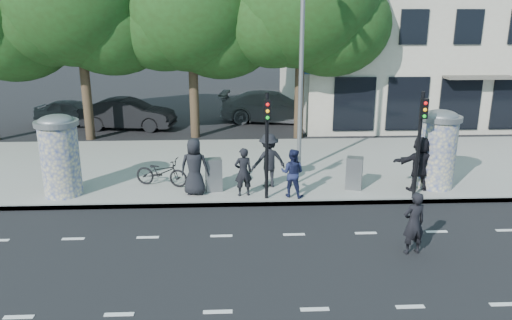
{
  "coord_description": "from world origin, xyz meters",
  "views": [
    {
      "loc": [
        -1.62,
        -11.11,
        5.91
      ],
      "look_at": [
        -0.95,
        3.5,
        1.53
      ],
      "focal_mm": 35.0,
      "sensor_mm": 36.0,
      "label": 1
    }
  ],
  "objects_px": {
    "car_left": "(73,112)",
    "street_lamp": "(302,44)",
    "cabinet_left": "(214,175)",
    "ped_a": "(194,167)",
    "car_mid": "(128,114)",
    "cabinet_right": "(354,173)",
    "bicycle": "(161,172)",
    "ped_d": "(269,160)",
    "traffic_pole_near": "(267,135)",
    "ped_f": "(419,164)",
    "car_right": "(272,107)",
    "ped_b": "(243,172)",
    "ad_column_right": "(438,147)",
    "traffic_pole_far": "(420,134)",
    "ad_column_left": "(60,153)",
    "ped_c": "(292,173)",
    "man_road": "(414,223)"
  },
  "relations": [
    {
      "from": "bicycle",
      "to": "cabinet_right",
      "type": "relative_size",
      "value": 1.67
    },
    {
      "from": "ad_column_left",
      "to": "ad_column_right",
      "type": "xyz_separation_m",
      "value": [
        12.4,
        0.2,
        0.0
      ]
    },
    {
      "from": "cabinet_right",
      "to": "car_left",
      "type": "height_order",
      "value": "car_left"
    },
    {
      "from": "ped_f",
      "to": "ped_b",
      "type": "bearing_deg",
      "value": -4.49
    },
    {
      "from": "ad_column_right",
      "to": "traffic_pole_far",
      "type": "distance_m",
      "value": 1.52
    },
    {
      "from": "car_right",
      "to": "ped_f",
      "type": "bearing_deg",
      "value": -153.7
    },
    {
      "from": "traffic_pole_near",
      "to": "traffic_pole_far",
      "type": "bearing_deg",
      "value": 0.0
    },
    {
      "from": "traffic_pole_far",
      "to": "car_left",
      "type": "bearing_deg",
      "value": 140.29
    },
    {
      "from": "ped_c",
      "to": "bicycle",
      "type": "height_order",
      "value": "ped_c"
    },
    {
      "from": "man_road",
      "to": "traffic_pole_near",
      "type": "bearing_deg",
      "value": -58.6
    },
    {
      "from": "ped_a",
      "to": "car_mid",
      "type": "relative_size",
      "value": 0.39
    },
    {
      "from": "traffic_pole_near",
      "to": "car_left",
      "type": "relative_size",
      "value": 0.85
    },
    {
      "from": "ped_b",
      "to": "man_road",
      "type": "bearing_deg",
      "value": 124.59
    },
    {
      "from": "traffic_pole_near",
      "to": "ped_f",
      "type": "height_order",
      "value": "traffic_pole_near"
    },
    {
      "from": "bicycle",
      "to": "ped_d",
      "type": "bearing_deg",
      "value": -78.3
    },
    {
      "from": "ped_a",
      "to": "car_left",
      "type": "relative_size",
      "value": 0.47
    },
    {
      "from": "car_right",
      "to": "street_lamp",
      "type": "bearing_deg",
      "value": -170.8
    },
    {
      "from": "ped_b",
      "to": "ped_f",
      "type": "xyz_separation_m",
      "value": [
        5.84,
        0.25,
        0.12
      ]
    },
    {
      "from": "street_lamp",
      "to": "car_left",
      "type": "xyz_separation_m",
      "value": [
        -11.09,
        9.19,
        -4.11
      ]
    },
    {
      "from": "ped_c",
      "to": "man_road",
      "type": "height_order",
      "value": "ped_c"
    },
    {
      "from": "ped_b",
      "to": "ped_f",
      "type": "height_order",
      "value": "ped_f"
    },
    {
      "from": "ped_f",
      "to": "ped_d",
      "type": "bearing_deg",
      "value": -13.43
    },
    {
      "from": "cabinet_right",
      "to": "car_left",
      "type": "bearing_deg",
      "value": 157.42
    },
    {
      "from": "ad_column_left",
      "to": "street_lamp",
      "type": "height_order",
      "value": "street_lamp"
    },
    {
      "from": "street_lamp",
      "to": "cabinet_left",
      "type": "bearing_deg",
      "value": -147.18
    },
    {
      "from": "traffic_pole_near",
      "to": "ped_d",
      "type": "height_order",
      "value": "traffic_pole_near"
    },
    {
      "from": "ad_column_right",
      "to": "car_left",
      "type": "xyz_separation_m",
      "value": [
        -15.49,
        11.13,
        -0.86
      ]
    },
    {
      "from": "ped_a",
      "to": "car_mid",
      "type": "height_order",
      "value": "ped_a"
    },
    {
      "from": "car_left",
      "to": "street_lamp",
      "type": "bearing_deg",
      "value": -117.96
    },
    {
      "from": "car_right",
      "to": "ped_c",
      "type": "bearing_deg",
      "value": -173.83
    },
    {
      "from": "cabinet_right",
      "to": "car_left",
      "type": "relative_size",
      "value": 0.28
    },
    {
      "from": "ped_d",
      "to": "bicycle",
      "type": "distance_m",
      "value": 3.68
    },
    {
      "from": "bicycle",
      "to": "cabinet_right",
      "type": "distance_m",
      "value": 6.53
    },
    {
      "from": "ad_column_right",
      "to": "cabinet_right",
      "type": "distance_m",
      "value": 2.93
    },
    {
      "from": "cabinet_right",
      "to": "ped_a",
      "type": "bearing_deg",
      "value": -158.25
    },
    {
      "from": "ad_column_left",
      "to": "street_lamp",
      "type": "distance_m",
      "value": 8.9
    },
    {
      "from": "ped_c",
      "to": "man_road",
      "type": "relative_size",
      "value": 0.96
    },
    {
      "from": "ped_a",
      "to": "bicycle",
      "type": "distance_m",
      "value": 1.55
    },
    {
      "from": "traffic_pole_far",
      "to": "car_right",
      "type": "relative_size",
      "value": 0.59
    },
    {
      "from": "ad_column_right",
      "to": "ped_a",
      "type": "bearing_deg",
      "value": -177.4
    },
    {
      "from": "street_lamp",
      "to": "cabinet_left",
      "type": "height_order",
      "value": "street_lamp"
    },
    {
      "from": "ped_d",
      "to": "cabinet_left",
      "type": "xyz_separation_m",
      "value": [
        -1.85,
        -0.32,
        -0.37
      ]
    },
    {
      "from": "ped_b",
      "to": "car_right",
      "type": "relative_size",
      "value": 0.28
    },
    {
      "from": "car_mid",
      "to": "car_right",
      "type": "xyz_separation_m",
      "value": [
        7.63,
        1.48,
        0.04
      ]
    },
    {
      "from": "cabinet_left",
      "to": "car_mid",
      "type": "bearing_deg",
      "value": 106.0
    },
    {
      "from": "ped_a",
      "to": "bicycle",
      "type": "height_order",
      "value": "ped_a"
    },
    {
      "from": "bicycle",
      "to": "ped_c",
      "type": "bearing_deg",
      "value": -90.01
    },
    {
      "from": "bicycle",
      "to": "cabinet_left",
      "type": "height_order",
      "value": "cabinet_left"
    },
    {
      "from": "ad_column_right",
      "to": "traffic_pole_far",
      "type": "relative_size",
      "value": 0.78
    },
    {
      "from": "cabinet_left",
      "to": "car_mid",
      "type": "height_order",
      "value": "car_mid"
    }
  ]
}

